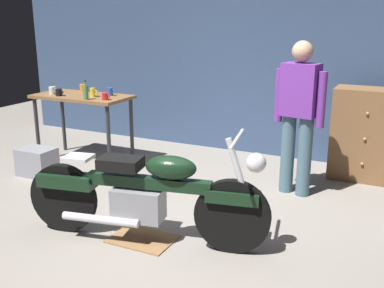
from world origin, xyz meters
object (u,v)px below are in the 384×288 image
Objects in this scene: storage_bin at (37,162)px; mug_black_matte at (59,92)px; wooden_dresser at (367,135)px; mug_blue_enamel at (110,92)px; bottle at (86,92)px; mug_yellow_tall at (93,92)px; mug_orange_travel at (83,88)px; mug_white_ceramic at (53,91)px; mug_red_diner at (105,96)px; person_standing at (299,112)px; motorcycle at (145,193)px.

mug_black_matte is (-0.08, 0.57, 0.78)m from storage_bin.
mug_blue_enamel is (-3.14, -0.76, 0.40)m from wooden_dresser.
bottle is at bearing -160.57° from wooden_dresser.
mug_yellow_tall is (0.36, 0.71, 0.79)m from storage_bin.
mug_orange_travel is at bearing 131.79° from bottle.
mug_blue_enamel reaches higher than mug_white_ceramic.
mug_red_diner is at bearing 42.51° from storage_bin.
storage_bin is at bearing 25.95° from person_standing.
mug_yellow_tall is 1.02× the size of mug_red_diner.
mug_yellow_tall is at bearing 12.93° from person_standing.
mug_orange_travel is at bearing 7.56° from person_standing.
bottle reaches higher than wooden_dresser.
mug_yellow_tall is at bearing 18.07° from mug_black_matte.
mug_red_diner is (0.13, -0.29, -0.01)m from mug_blue_enamel.
storage_bin is 1.28m from mug_blue_enamel.
person_standing reaches higher than mug_yellow_tall.
mug_yellow_tall reaches higher than mug_red_diner.
person_standing is at bearing 4.99° from mug_red_diner.
mug_yellow_tall is at bearing 8.06° from mug_white_ceramic.
person_standing is 2.65m from mug_yellow_tall.
bottle is at bearing -75.17° from mug_yellow_tall.
mug_orange_travel is at bearing 127.58° from motorcycle.
wooden_dresser is 3.75m from mug_orange_travel.
mug_orange_travel is at bearing 168.71° from mug_blue_enamel.
mug_black_matte reaches higher than mug_red_diner.
mug_orange_travel is (-3.03, 0.19, 0.03)m from person_standing.
person_standing is 3.04m from mug_orange_travel.
person_standing is (0.89, 1.69, 0.48)m from motorcycle.
mug_yellow_tall reaches higher than storage_bin.
mug_red_diner is 0.77m from mug_orange_travel.
wooden_dresser is 3.44m from mug_yellow_tall.
storage_bin is 1.83× the size of bottle.
motorcycle is 1.97× the size of wooden_dresser.
motorcycle reaches higher than mug_black_matte.
motorcycle is 17.69× the size of mug_orange_travel.
mug_red_diner is 0.25m from bottle.
mug_blue_enamel is at bearing 114.77° from mug_red_diner.
person_standing is 1.12m from wooden_dresser.
storage_bin is 1.17m from mug_red_diner.
mug_red_diner is 0.46× the size of bottle.
storage_bin is 1.05m from bottle.
motorcycle is 2.45m from mug_blue_enamel.
mug_blue_enamel is 0.91× the size of mug_white_ceramic.
storage_bin is 3.60× the size of mug_orange_travel.
mug_white_ceramic is at bearing -161.43° from mug_blue_enamel.
wooden_dresser reaches higher than mug_orange_travel.
person_standing is at bearing 2.97° from mug_white_ceramic.
mug_red_diner is (0.88, -0.04, -0.01)m from mug_white_ceramic.
wooden_dresser is at bearing 19.19° from mug_red_diner.
mug_white_ceramic reaches higher than storage_bin.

